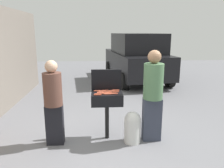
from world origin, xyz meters
TOP-DOWN VIEW (x-y plane):
  - ground_plane at (0.00, 0.00)m, footprint 24.00×24.00m
  - bbq_grill at (-0.04, 0.07)m, footprint 0.60×0.44m
  - grill_lid_open at (-0.04, 0.29)m, footprint 0.60×0.05m
  - hot_dog_0 at (-0.01, 0.08)m, footprint 0.13×0.03m
  - hot_dog_1 at (0.10, -0.04)m, footprint 0.13×0.04m
  - hot_dog_2 at (-0.13, 0.13)m, footprint 0.13×0.04m
  - hot_dog_3 at (0.07, -0.01)m, footprint 0.13×0.04m
  - hot_dog_4 at (0.15, 0.21)m, footprint 0.13×0.03m
  - hot_dog_5 at (0.13, 0.11)m, footprint 0.13×0.03m
  - hot_dog_6 at (-0.07, -0.01)m, footprint 0.13×0.04m
  - hot_dog_7 at (-0.16, 0.07)m, footprint 0.13×0.03m
  - hot_dog_8 at (-0.23, -0.09)m, footprint 0.13×0.04m
  - hot_dog_9 at (-0.04, 0.04)m, footprint 0.13×0.03m
  - hot_dog_10 at (-0.17, 0.04)m, footprint 0.13×0.03m
  - hot_dog_11 at (0.05, 0.18)m, footprint 0.13×0.04m
  - hot_dog_12 at (-0.22, 0.18)m, footprint 0.13×0.03m
  - hot_dog_13 at (-0.21, -0.05)m, footprint 0.13×0.04m
  - hot_dog_14 at (-0.08, 0.20)m, footprint 0.13×0.03m
  - hot_dog_15 at (-0.03, -0.05)m, footprint 0.13×0.03m
  - propane_tank at (0.44, -0.13)m, footprint 0.32×0.32m
  - person_left at (-1.03, -0.10)m, footprint 0.34×0.34m
  - person_right at (0.83, -0.05)m, footprint 0.37×0.37m
  - parked_minivan at (1.45, 5.42)m, footprint 2.49×4.61m

SIDE VIEW (x-z plane):
  - ground_plane at x=0.00m, z-range 0.00..0.00m
  - propane_tank at x=0.44m, z-range 0.01..0.63m
  - bbq_grill at x=-0.04m, z-range 0.33..1.27m
  - person_left at x=-1.03m, z-range 0.07..1.68m
  - hot_dog_0 at x=-0.01m, z-range 0.95..0.97m
  - hot_dog_1 at x=0.10m, z-range 0.95..0.97m
  - hot_dog_2 at x=-0.13m, z-range 0.95..0.97m
  - hot_dog_3 at x=0.07m, z-range 0.95..0.97m
  - hot_dog_4 at x=0.15m, z-range 0.95..0.97m
  - hot_dog_5 at x=0.13m, z-range 0.95..0.97m
  - hot_dog_6 at x=-0.07m, z-range 0.95..0.97m
  - hot_dog_7 at x=-0.16m, z-range 0.95..0.97m
  - hot_dog_8 at x=-0.23m, z-range 0.95..0.97m
  - hot_dog_9 at x=-0.04m, z-range 0.95..0.97m
  - hot_dog_10 at x=-0.17m, z-range 0.95..0.97m
  - hot_dog_11 at x=0.05m, z-range 0.95..0.97m
  - hot_dog_12 at x=-0.22m, z-range 0.95..0.97m
  - hot_dog_13 at x=-0.21m, z-range 0.95..0.97m
  - hot_dog_14 at x=-0.08m, z-range 0.95..0.97m
  - hot_dog_15 at x=-0.03m, z-range 0.95..0.97m
  - person_right at x=0.83m, z-range 0.08..1.85m
  - parked_minivan at x=1.45m, z-range 0.02..2.04m
  - grill_lid_open at x=-0.04m, z-range 0.95..1.37m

